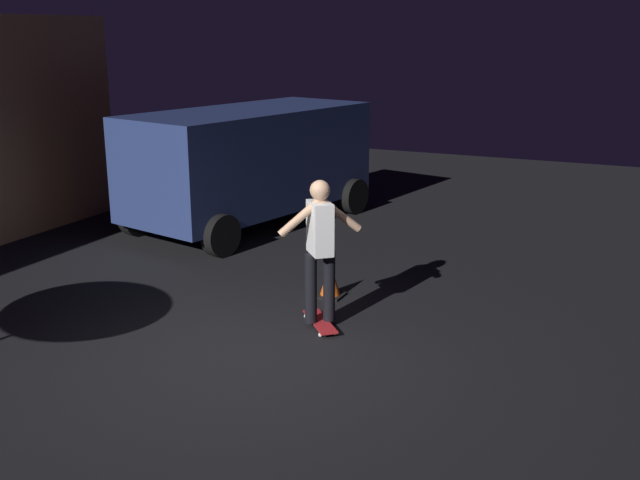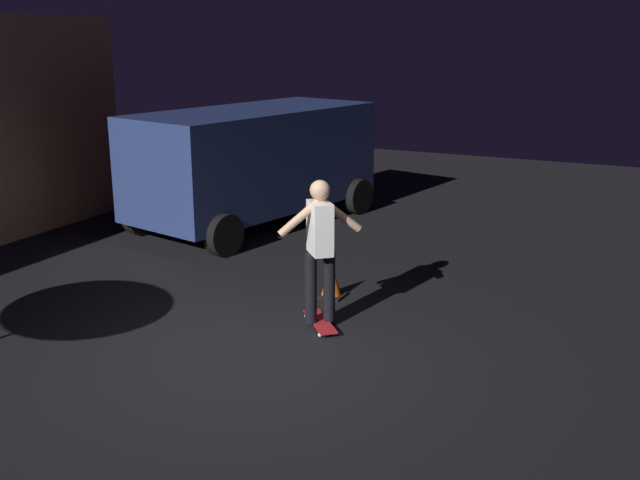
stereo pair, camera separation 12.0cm
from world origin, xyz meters
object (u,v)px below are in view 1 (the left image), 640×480
parked_van (251,159)px  skateboard_ridden (320,322)px  skater (320,241)px  traffic_cone (330,281)px

parked_van → skateboard_ridden: size_ratio=6.85×
skater → traffic_cone: size_ratio=3.63×
parked_van → skater: bearing=-141.1°
skater → skateboard_ridden: bearing=0.0°
parked_van → traffic_cone: (-2.88, -2.81, -0.95)m
skater → traffic_cone: bearing=17.4°
skateboard_ridden → skater: skater is taller
parked_van → traffic_cone: 4.13m
parked_van → skater: parked_van is taller
traffic_cone → skater: bearing=-162.6°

